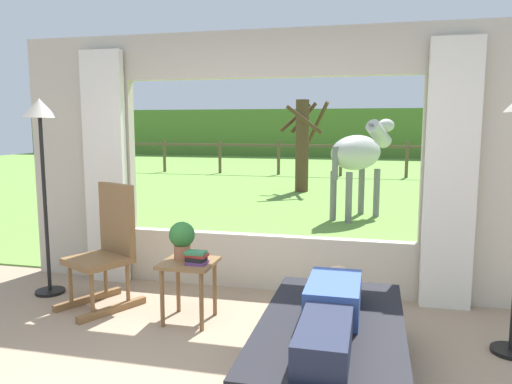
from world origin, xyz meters
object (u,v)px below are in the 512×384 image
Objects in this scene: recliner_sofa at (331,352)px; potted_plant at (182,238)px; pasture_tree at (303,143)px; book_stack at (196,258)px; side_table at (189,272)px; rocking_chair at (108,247)px; horse at (359,153)px; floor_lamp_left at (41,137)px; reclining_person at (331,309)px.

recliner_sofa is 1.64m from potted_plant.
recliner_sofa is at bearing -80.62° from pasture_tree.
recliner_sofa is at bearing -31.15° from book_stack.
side_table is 2.91× the size of book_stack.
rocking_chair is 6.27× the size of book_stack.
recliner_sofa is 5.81m from horse.
floor_lamp_left is at bearing -88.80° from horse.
rocking_chair is 8.01m from pasture_tree.
reclining_person is 5.82m from horse.
floor_lamp_left is at bearing 158.89° from recliner_sofa.
horse is at bearing 90.04° from reclining_person.
floor_lamp_left reaches higher than reclining_person.
book_stack is at bearing 12.62° from rocking_chair.
rocking_chair is 0.59× the size of floor_lamp_left.
recliner_sofa is 0.31m from reclining_person.
floor_lamp_left reaches higher than recliner_sofa.
horse reaches higher than reclining_person.
floor_lamp_left reaches higher than potted_plant.
floor_lamp_left is (-1.51, 0.27, 0.83)m from potted_plant.
rocking_chair reaches higher than side_table.
potted_plant reaches higher than reclining_person.
rocking_chair reaches higher than book_stack.
recliner_sofa is 0.90× the size of floor_lamp_left.
book_stack is (-1.16, 0.70, 0.35)m from recliner_sofa.
rocking_chair is at bearing 165.54° from book_stack.
floor_lamp_left is (-0.74, 0.14, 0.99)m from rocking_chair.
pasture_tree reaches higher than side_table.
horse reaches higher than potted_plant.
floor_lamp_left reaches higher than horse.
reclining_person is (-0.00, -0.05, 0.30)m from recliner_sofa.
potted_plant reaches higher than book_stack.
rocking_chair reaches higher than reclining_person.
pasture_tree reaches higher than potted_plant.
pasture_tree is (0.64, 7.96, 0.66)m from rocking_chair.
potted_plant is 0.17× the size of floor_lamp_left.
side_table is at bearing 148.50° from recliner_sofa.
horse is 3.48m from pasture_tree.
book_stack is at bearing 146.86° from reclining_person.
pasture_tree is (-1.45, 3.17, 0.06)m from horse.
book_stack is 8.24m from pasture_tree.
floor_lamp_left is 7.95m from pasture_tree.
rocking_chair is at bearing -94.60° from pasture_tree.
side_table is 5.18m from horse.
reclining_person is 0.65× the size of pasture_tree.
rocking_chair reaches higher than potted_plant.
reclining_person is 2.75× the size of side_table.
rocking_chair is 0.98m from book_stack.
pasture_tree is at bearing 112.48° from rocking_chair.
reclining_person reaches higher than recliner_sofa.
potted_plant is (-0.08, 0.06, 0.28)m from side_table.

